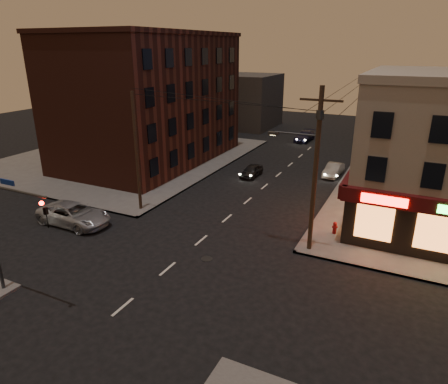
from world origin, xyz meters
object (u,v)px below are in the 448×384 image
Objects in this scene: suv_cross at (74,214)px; sedan_far at (304,136)px; fire_hydrant at (335,227)px; sedan_near at (252,171)px; sedan_mid at (333,170)px.

suv_cross is 1.23× the size of sedan_far.
sedan_far reaches higher than fire_hydrant.
sedan_near reaches higher than fire_hydrant.
sedan_mid reaches higher than sedan_near.
sedan_far is at bearing 109.26° from fire_hydrant.
suv_cross is 18.42m from fire_hydrant.
suv_cross reaches higher than sedan_near.
sedan_near is 8.11m from sedan_mid.
suv_cross reaches higher than fire_hydrant.
suv_cross is at bearing -113.66° from sedan_near.
sedan_far is (-6.70, 13.89, 0.03)m from sedan_mid.
sedan_mid is at bearing 28.31° from sedan_near.
sedan_near is 0.76× the size of sedan_far.
suv_cross is at bearing -122.18° from sedan_mid.
sedan_near is at bearing 136.25° from fire_hydrant.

